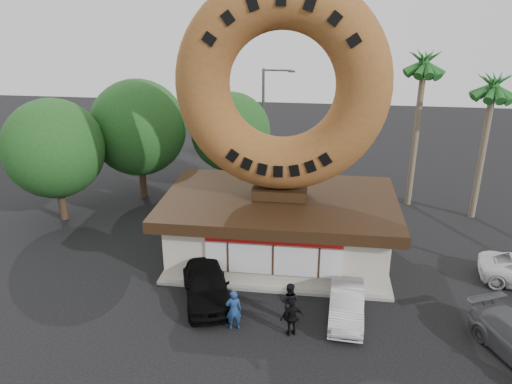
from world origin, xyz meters
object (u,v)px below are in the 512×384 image
object	(u,v)px
street_lamp	(265,123)
person_left	(234,310)
giant_donut	(282,86)
car_black	(206,283)
person_center	(289,301)
person_right	(292,317)
car_silver	(347,303)
donut_shop	(279,226)

from	to	relation	value
street_lamp	person_left	size ratio (longest dim) A/B	4.64
giant_donut	car_black	xyz separation A→B (m)	(-2.79, -4.07, -7.81)
person_center	person_right	distance (m)	1.03
street_lamp	person_center	bearing A→B (deg)	-79.73
street_lamp	car_silver	distance (m)	15.91
car_black	person_left	bearing A→B (deg)	-69.78
person_center	car_black	distance (m)	3.79
street_lamp	giant_donut	bearing A→B (deg)	-79.49
person_left	person_center	world-z (taller)	person_left
car_black	car_silver	size ratio (longest dim) A/B	1.21
car_silver	car_black	bearing A→B (deg)	177.78
person_right	car_silver	size ratio (longest dim) A/B	0.41
car_silver	street_lamp	bearing A→B (deg)	111.93
car_black	car_silver	world-z (taller)	car_black
giant_donut	car_black	world-z (taller)	giant_donut
person_right	car_silver	distance (m)	2.59
car_black	person_center	bearing A→B (deg)	-33.81
donut_shop	car_silver	size ratio (longest dim) A/B	2.89
person_right	car_black	world-z (taller)	car_black
giant_donut	street_lamp	distance (m)	10.98
car_black	giant_donut	bearing A→B (deg)	36.82
person_right	car_black	size ratio (longest dim) A/B	0.34
person_left	person_right	world-z (taller)	person_left
donut_shop	street_lamp	size ratio (longest dim) A/B	1.40
donut_shop	person_center	size ratio (longest dim) A/B	6.78
person_left	person_center	distance (m)	2.31
person_left	car_silver	xyz separation A→B (m)	(4.42, 1.37, -0.22)
person_center	car_black	world-z (taller)	person_center
giant_donut	person_left	bearing A→B (deg)	-101.76
person_right	car_silver	world-z (taller)	person_right
person_left	car_black	bearing A→B (deg)	-64.88
giant_donut	car_black	size ratio (longest dim) A/B	2.05
person_right	car_silver	xyz separation A→B (m)	(2.14, 1.46, -0.15)
donut_shop	person_center	bearing A→B (deg)	-80.18
donut_shop	giant_donut	size ratio (longest dim) A/B	1.16
person_right	street_lamp	bearing A→B (deg)	-104.34
person_right	car_silver	bearing A→B (deg)	-170.18
person_right	car_black	bearing A→B (deg)	-52.11
donut_shop	person_right	xyz separation A→B (m)	(1.04, -6.05, -0.97)
giant_donut	car_black	bearing A→B (deg)	-124.42
giant_donut	person_right	distance (m)	9.95
person_left	donut_shop	bearing A→B (deg)	-115.65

